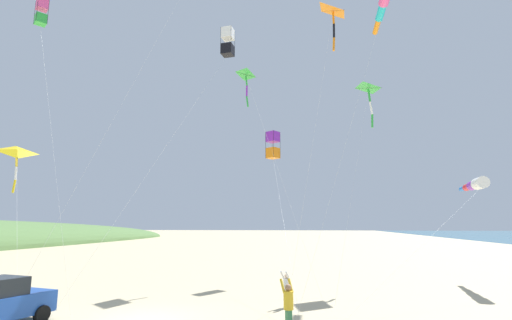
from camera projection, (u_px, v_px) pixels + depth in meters
The scene contains 11 objects.
ground_plane at pixel (142, 320), 15.59m from camera, with size 600.00×600.00×0.00m, color #C6B58C.
person_adult_flyer at pixel (288, 303), 13.98m from camera, with size 0.60×0.66×1.86m.
person_child_green_jacket at pixel (287, 287), 18.24m from camera, with size 0.55×0.60×1.69m.
kite_delta_magenta_far_left at pixel (246, 75), 30.23m from camera, with size 6.45×7.62×16.05m.
kite_box_red_high_left at pixel (41, 12), 24.73m from camera, with size 7.25×4.65×18.38m.
kite_windsock_blue_topmost at pixel (475, 185), 25.56m from camera, with size 9.99×15.25×6.90m.
kite_delta_small_distant at pixel (369, 88), 28.42m from camera, with size 4.18×9.66×14.36m.
kite_delta_long_streamer_right at pixel (333, 11), 23.19m from camera, with size 3.88×3.14×17.22m.
kite_box_checkered_midright at pixel (273, 145), 29.03m from camera, with size 3.41×14.15×10.94m.
kite_box_rainbow_low_near at pixel (228, 42), 26.45m from camera, with size 3.98×12.05×17.44m.
kite_delta_teal_far_right at pixel (17, 153), 25.23m from camera, with size 9.09×8.79×9.20m.
Camera 1 is at (7.57, -15.37, 3.83)m, focal length 26.68 mm.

